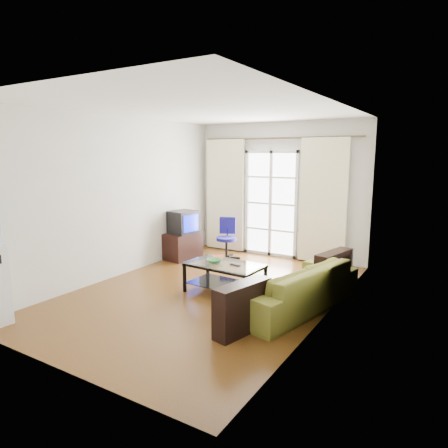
{
  "coord_description": "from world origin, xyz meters",
  "views": [
    {
      "loc": [
        3.23,
        -4.84,
        2.08
      ],
      "look_at": [
        0.07,
        0.35,
        1.01
      ],
      "focal_mm": 32.0,
      "sensor_mm": 36.0,
      "label": 1
    }
  ],
  "objects_px": {
    "crt_tv": "(183,222)",
    "task_chair": "(227,247)",
    "tv_stand": "(183,246)",
    "coffee_table": "(225,274)",
    "sofa": "(294,286)"
  },
  "relations": [
    {
      "from": "task_chair",
      "to": "coffee_table",
      "type": "bearing_deg",
      "value": -83.52
    },
    {
      "from": "crt_tv",
      "to": "tv_stand",
      "type": "bearing_deg",
      "value": -89.78
    },
    {
      "from": "coffee_table",
      "to": "crt_tv",
      "type": "bearing_deg",
      "value": 143.6
    },
    {
      "from": "sofa",
      "to": "crt_tv",
      "type": "bearing_deg",
      "value": -101.36
    },
    {
      "from": "coffee_table",
      "to": "task_chair",
      "type": "xyz_separation_m",
      "value": [
        -1.02,
        1.75,
        -0.05
      ]
    },
    {
      "from": "crt_tv",
      "to": "sofa",
      "type": "bearing_deg",
      "value": -13.51
    },
    {
      "from": "crt_tv",
      "to": "coffee_table",
      "type": "bearing_deg",
      "value": -25.46
    },
    {
      "from": "sofa",
      "to": "task_chair",
      "type": "xyz_separation_m",
      "value": [
        -2.13,
        1.76,
        -0.06
      ]
    },
    {
      "from": "crt_tv",
      "to": "task_chair",
      "type": "height_order",
      "value": "crt_tv"
    },
    {
      "from": "sofa",
      "to": "crt_tv",
      "type": "relative_size",
      "value": 3.98
    },
    {
      "from": "tv_stand",
      "to": "task_chair",
      "type": "relative_size",
      "value": 0.87
    },
    {
      "from": "tv_stand",
      "to": "task_chair",
      "type": "height_order",
      "value": "task_chair"
    },
    {
      "from": "coffee_table",
      "to": "tv_stand",
      "type": "bearing_deg",
      "value": 143.85
    },
    {
      "from": "sofa",
      "to": "task_chair",
      "type": "relative_size",
      "value": 2.7
    },
    {
      "from": "coffee_table",
      "to": "crt_tv",
      "type": "distance_m",
      "value": 2.24
    }
  ]
}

